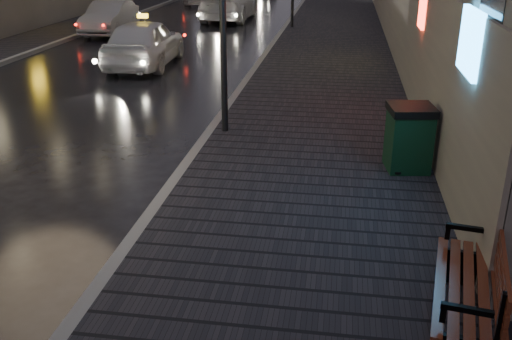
{
  "coord_description": "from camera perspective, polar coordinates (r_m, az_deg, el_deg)",
  "views": [
    {
      "loc": [
        4.36,
        -5.87,
        4.16
      ],
      "look_at": [
        3.14,
        2.1,
        0.85
      ],
      "focal_mm": 40.0,
      "sensor_mm": 36.0,
      "label": 1
    }
  ],
  "objects": [
    {
      "name": "taxi_mid",
      "position": [
        31.61,
        -2.77,
        16.29
      ],
      "size": [
        2.42,
        5.88,
        1.7
      ],
      "primitive_type": "imported",
      "rotation": [
        0.0,
        0.0,
        3.14
      ],
      "color": "silver",
      "rests_on": "ground"
    },
    {
      "name": "curb_far",
      "position": [
        29.61,
        -15.25,
        13.64
      ],
      "size": [
        0.2,
        58.0,
        0.15
      ],
      "primitive_type": "cube",
      "color": "slate",
      "rests_on": "ground"
    },
    {
      "name": "taxi_near",
      "position": [
        20.3,
        -11.09,
        12.42
      ],
      "size": [
        2.14,
        4.84,
        1.62
      ],
      "primitive_type": "imported",
      "rotation": [
        0.0,
        0.0,
        3.19
      ],
      "color": "silver",
      "rests_on": "ground"
    },
    {
      "name": "sidewalk_far",
      "position": [
        30.15,
        -17.58,
        13.53
      ],
      "size": [
        2.4,
        58.0,
        0.15
      ],
      "primitive_type": "cube",
      "color": "black",
      "rests_on": "ground"
    },
    {
      "name": "trash_bin",
      "position": [
        10.78,
        15.04,
        3.17
      ],
      "size": [
        0.9,
        0.9,
        1.21
      ],
      "rotation": [
        0.0,
        0.0,
        0.15
      ],
      "color": "black",
      "rests_on": "sidewalk"
    },
    {
      "name": "car_left_mid",
      "position": [
        27.81,
        -14.43,
        14.54
      ],
      "size": [
        1.76,
        4.44,
        1.44
      ],
      "primitive_type": "imported",
      "rotation": [
        0.0,
        0.0,
        0.06
      ],
      "color": "gray",
      "rests_on": "ground"
    },
    {
      "name": "bench",
      "position": [
        6.7,
        21.23,
        -10.75
      ],
      "size": [
        1.05,
        2.14,
        1.05
      ],
      "rotation": [
        0.0,
        0.0,
        -0.18
      ],
      "color": "black",
      "rests_on": "sidewalk"
    },
    {
      "name": "curb",
      "position": [
        27.33,
        2.65,
        13.7
      ],
      "size": [
        0.2,
        58.0,
        0.15
      ],
      "primitive_type": "cube",
      "color": "slate",
      "rests_on": "ground"
    },
    {
      "name": "sidewalk",
      "position": [
        27.18,
        7.83,
        13.47
      ],
      "size": [
        4.6,
        58.0,
        0.15
      ],
      "primitive_type": "cube",
      "color": "black",
      "rests_on": "ground"
    }
  ]
}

